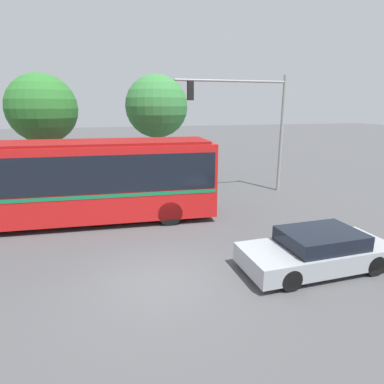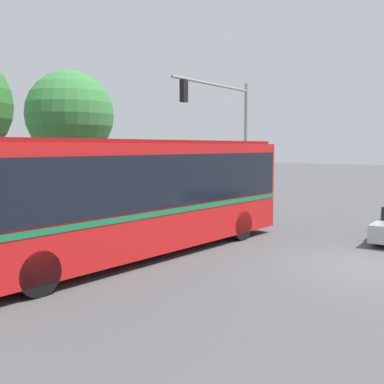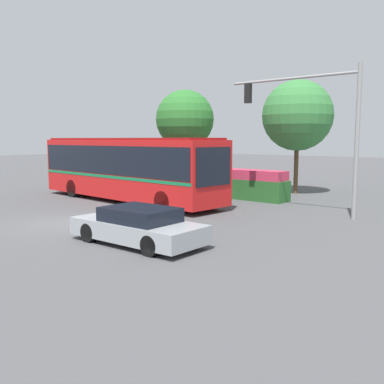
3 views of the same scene
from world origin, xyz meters
TOP-DOWN VIEW (x-y plane):
  - ground_plane at (0.00, 0.00)m, footprint 140.00×140.00m
  - city_bus at (-2.81, 5.67)m, footprint 12.33×3.41m
  - traffic_light_pole at (6.69, 8.08)m, footprint 6.08×0.24m
  - flowering_hedge at (-1.16, 10.46)m, footprint 10.21×1.26m
  - street_tree_centre at (2.49, 14.48)m, footprint 4.21×4.21m

SIDE VIEW (x-z plane):
  - ground_plane at x=0.00m, z-range 0.00..0.00m
  - flowering_hedge at x=-1.16m, z-range -0.01..1.60m
  - city_bus at x=-2.81m, z-range 0.23..3.57m
  - traffic_light_pole at x=6.69m, z-range 1.08..7.36m
  - street_tree_centre at x=2.49m, z-range 1.28..8.06m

